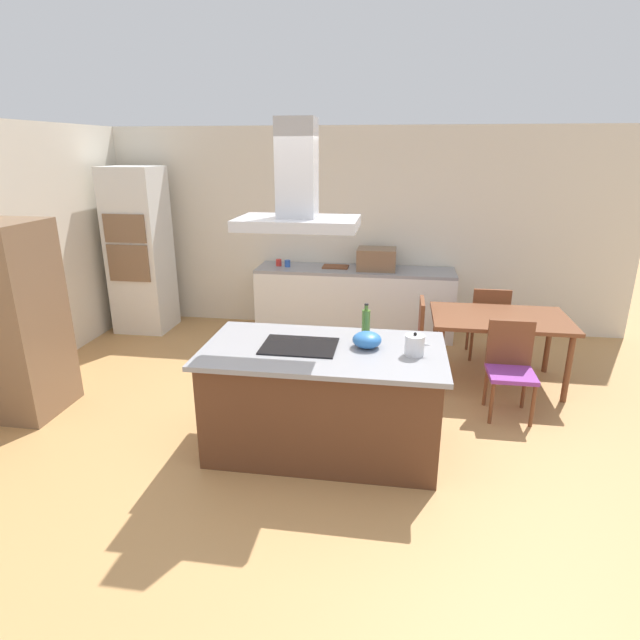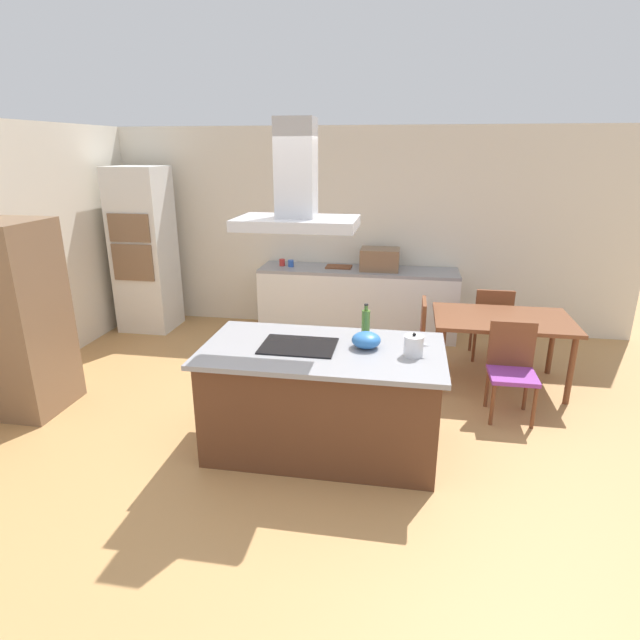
# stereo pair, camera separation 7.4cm
# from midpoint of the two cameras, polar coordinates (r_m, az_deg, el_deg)

# --- Properties ---
(ground) EXTENTS (16.00, 16.00, 0.00)m
(ground) POSITION_cam_midpoint_polar(r_m,az_deg,el_deg) (5.85, 3.07, -5.98)
(ground) COLOR tan
(wall_back) EXTENTS (7.20, 0.10, 2.70)m
(wall_back) POSITION_cam_midpoint_polar(r_m,az_deg,el_deg) (7.14, 4.94, 9.83)
(wall_back) COLOR beige
(wall_back) RESTS_ON ground
(wall_left) EXTENTS (0.10, 8.80, 2.70)m
(wall_left) POSITION_cam_midpoint_polar(r_m,az_deg,el_deg) (6.35, -30.16, 6.32)
(wall_left) COLOR beige
(wall_left) RESTS_ON ground
(kitchen_island) EXTENTS (1.94, 1.06, 0.90)m
(kitchen_island) POSITION_cam_midpoint_polar(r_m,az_deg,el_deg) (4.31, 0.78, -8.66)
(kitchen_island) COLOR #59331E
(kitchen_island) RESTS_ON ground
(cooktop) EXTENTS (0.60, 0.44, 0.01)m
(cooktop) POSITION_cam_midpoint_polar(r_m,az_deg,el_deg) (4.15, -1.88, -2.88)
(cooktop) COLOR black
(cooktop) RESTS_ON kitchen_island
(tea_kettle) EXTENTS (0.20, 0.15, 0.19)m
(tea_kettle) POSITION_cam_midpoint_polar(r_m,az_deg,el_deg) (4.02, 10.87, -2.82)
(tea_kettle) COLOR silver
(tea_kettle) RESTS_ON kitchen_island
(olive_oil_bottle) EXTENTS (0.07, 0.07, 0.28)m
(olive_oil_bottle) POSITION_cam_midpoint_polar(r_m,az_deg,el_deg) (4.37, 5.57, -0.27)
(olive_oil_bottle) COLOR #47722D
(olive_oil_bottle) RESTS_ON kitchen_island
(mixing_bowl) EXTENTS (0.23, 0.23, 0.13)m
(mixing_bowl) POSITION_cam_midpoint_polar(r_m,az_deg,el_deg) (4.13, 5.65, -2.22)
(mixing_bowl) COLOR #2D6BB7
(mixing_bowl) RESTS_ON kitchen_island
(back_counter) EXTENTS (2.62, 0.62, 0.90)m
(back_counter) POSITION_cam_midpoint_polar(r_m,az_deg,el_deg) (6.98, 4.44, 2.05)
(back_counter) COLOR silver
(back_counter) RESTS_ON ground
(countertop_microwave) EXTENTS (0.50, 0.38, 0.28)m
(countertop_microwave) POSITION_cam_midpoint_polar(r_m,az_deg,el_deg) (6.82, 6.96, 6.69)
(countertop_microwave) COLOR brown
(countertop_microwave) RESTS_ON back_counter
(coffee_mug_red) EXTENTS (0.08, 0.08, 0.09)m
(coffee_mug_red) POSITION_cam_midpoint_polar(r_m,az_deg,el_deg) (7.05, -3.91, 6.38)
(coffee_mug_red) COLOR red
(coffee_mug_red) RESTS_ON back_counter
(coffee_mug_blue) EXTENTS (0.08, 0.08, 0.09)m
(coffee_mug_blue) POSITION_cam_midpoint_polar(r_m,az_deg,el_deg) (6.98, -2.94, 6.29)
(coffee_mug_blue) COLOR #2D56B2
(coffee_mug_blue) RESTS_ON back_counter
(cutting_board) EXTENTS (0.34, 0.24, 0.02)m
(cutting_board) POSITION_cam_midpoint_polar(r_m,az_deg,el_deg) (6.94, 2.41, 5.92)
(cutting_board) COLOR brown
(cutting_board) RESTS_ON back_counter
(wall_oven_stack) EXTENTS (0.70, 0.66, 2.20)m
(wall_oven_stack) POSITION_cam_midpoint_polar(r_m,az_deg,el_deg) (7.44, -18.61, 7.33)
(wall_oven_stack) COLOR silver
(wall_oven_stack) RESTS_ON ground
(refrigerator) EXTENTS (0.80, 0.73, 1.82)m
(refrigerator) POSITION_cam_midpoint_polar(r_m,az_deg,el_deg) (5.58, -30.64, 0.14)
(refrigerator) COLOR brown
(refrigerator) RESTS_ON ground
(dining_table) EXTENTS (1.40, 0.90, 0.75)m
(dining_table) POSITION_cam_midpoint_polar(r_m,az_deg,el_deg) (5.71, 19.87, -0.52)
(dining_table) COLOR brown
(dining_table) RESTS_ON ground
(chair_facing_back_wall) EXTENTS (0.42, 0.42, 0.89)m
(chair_facing_back_wall) POSITION_cam_midpoint_polar(r_m,az_deg,el_deg) (6.38, 18.77, 0.06)
(chair_facing_back_wall) COLOR purple
(chair_facing_back_wall) RESTS_ON ground
(chair_facing_island) EXTENTS (0.42, 0.42, 0.89)m
(chair_facing_island) POSITION_cam_midpoint_polar(r_m,az_deg,el_deg) (5.15, 20.86, -4.56)
(chair_facing_island) COLOR purple
(chair_facing_island) RESTS_ON ground
(chair_at_left_end) EXTENTS (0.42, 0.42, 0.89)m
(chair_at_left_end) POSITION_cam_midpoint_polar(r_m,az_deg,el_deg) (5.67, 10.57, -1.54)
(chair_at_left_end) COLOR purple
(chair_at_left_end) RESTS_ON ground
(range_hood) EXTENTS (0.90, 0.55, 0.78)m
(range_hood) POSITION_cam_midpoint_polar(r_m,az_deg,el_deg) (3.88, -2.06, 13.79)
(range_hood) COLOR #ADADB2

